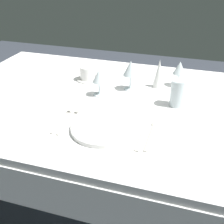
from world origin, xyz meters
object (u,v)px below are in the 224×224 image
object	(u,v)px
wine_glass_centre	(131,69)
wine_glass_left	(99,78)
coffee_cup_left	(88,73)
fork_inner	(63,119)
drink_tumbler	(177,95)
spoon_soup	(152,132)
dinner_plate	(103,128)
napkin_folded	(159,74)
wine_glass_right	(180,69)
dinner_knife	(143,135)
fork_outer	(70,120)

from	to	relation	value
wine_glass_centre	wine_glass_left	size ratio (longest dim) A/B	1.19
coffee_cup_left	wine_glass_centre	xyz separation A→B (m)	(0.26, -0.05, 0.07)
coffee_cup_left	wine_glass_left	bearing A→B (deg)	-52.96
fork_inner	drink_tumbler	bearing A→B (deg)	31.24
wine_glass_left	coffee_cup_left	bearing A→B (deg)	127.04
spoon_soup	wine_glass_centre	bearing A→B (deg)	116.38
dinner_plate	wine_glass_left	bearing A→B (deg)	112.33
fork_inner	napkin_folded	world-z (taller)	napkin_folded
dinner_plate	napkin_folded	xyz separation A→B (m)	(0.14, 0.49, 0.07)
fork_inner	dinner_plate	bearing A→B (deg)	-7.66
dinner_plate	coffee_cup_left	distance (m)	0.53
coffee_cup_left	fork_inner	bearing A→B (deg)	-82.98
dinner_plate	wine_glass_right	xyz separation A→B (m)	(0.25, 0.54, 0.09)
dinner_knife	napkin_folded	distance (m)	0.49
fork_outer	napkin_folded	distance (m)	0.56
fork_inner	drink_tumbler	world-z (taller)	drink_tumbler
wine_glass_left	drink_tumbler	bearing A→B (deg)	0.27
fork_inner	fork_outer	bearing A→B (deg)	-1.16
napkin_folded	coffee_cup_left	bearing A→B (deg)	-176.36
dinner_plate	spoon_soup	bearing A→B (deg)	11.63
spoon_soup	wine_glass_left	xyz separation A→B (m)	(-0.32, 0.26, 0.09)
spoon_soup	wine_glass_left	size ratio (longest dim) A/B	1.66
dinner_knife	wine_glass_left	bearing A→B (deg)	134.24
wine_glass_centre	napkin_folded	size ratio (longest dim) A/B	1.04
fork_outer	wine_glass_left	world-z (taller)	wine_glass_left
dinner_plate	spoon_soup	world-z (taller)	dinner_plate
coffee_cup_left	dinner_plate	bearing A→B (deg)	-61.95
fork_inner	spoon_soup	world-z (taller)	spoon_soup
wine_glass_centre	drink_tumbler	world-z (taller)	wine_glass_centre
drink_tumbler	napkin_folded	bearing A→B (deg)	121.88
fork_outer	spoon_soup	distance (m)	0.36
dinner_knife	wine_glass_centre	world-z (taller)	wine_glass_centre
spoon_soup	drink_tumbler	bearing A→B (deg)	75.66
spoon_soup	dinner_plate	bearing A→B (deg)	-168.37
dinner_plate	fork_inner	bearing A→B (deg)	172.34
fork_inner	wine_glass_right	size ratio (longest dim) A/B	1.58
dinner_knife	napkin_folded	bearing A→B (deg)	92.20
coffee_cup_left	spoon_soup	bearing A→B (deg)	-43.92
dinner_knife	spoon_soup	bearing A→B (deg)	46.10
dinner_plate	drink_tumbler	size ratio (longest dim) A/B	2.07
spoon_soup	coffee_cup_left	distance (m)	0.62
fork_inner	napkin_folded	xyz separation A→B (m)	(0.34, 0.47, 0.07)
fork_inner	napkin_folded	distance (m)	0.58
dinner_plate	dinner_knife	world-z (taller)	dinner_plate
fork_inner	coffee_cup_left	size ratio (longest dim) A/B	1.96
dinner_plate	wine_glass_centre	bearing A→B (deg)	88.85
fork_outer	napkin_folded	size ratio (longest dim) A/B	1.45
spoon_soup	wine_glass_right	size ratio (longest dim) A/B	1.60
wine_glass_centre	wine_glass_left	distance (m)	0.18
coffee_cup_left	wine_glass_right	world-z (taller)	wine_glass_right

